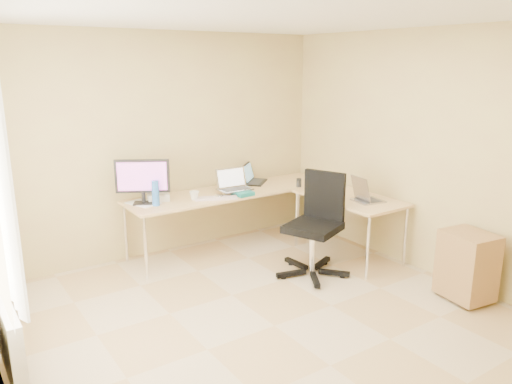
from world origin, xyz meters
TOP-DOWN VIEW (x-y plane):
  - floor at (0.00, 0.00)m, footprint 4.50×4.50m
  - ceiling at (0.00, 0.00)m, footprint 4.50×4.50m
  - wall_back at (0.00, 2.25)m, footprint 4.50×0.00m
  - wall_right at (2.10, 0.00)m, footprint 0.00×4.50m
  - desk_main at (0.72, 1.85)m, footprint 2.65×0.70m
  - desk_return at (1.70, 0.85)m, footprint 0.70×1.30m
  - monitor at (-0.40, 1.90)m, footprint 0.61×0.45m
  - book_stack at (0.71, 1.64)m, footprint 0.21×0.28m
  - laptop_center at (0.66, 1.71)m, footprint 0.40×0.31m
  - laptop_black at (1.17, 2.05)m, footprint 0.49×0.48m
  - keyboard at (0.36, 1.63)m, footprint 0.49×0.32m
  - mouse at (0.69, 1.55)m, footprint 0.12×0.09m
  - mug at (0.14, 1.74)m, footprint 0.13×0.13m
  - cd_stack at (0.42, 1.66)m, footprint 0.11×0.11m
  - water_bottle at (-0.32, 1.77)m, footprint 0.08×0.08m
  - papers at (-0.40, 1.93)m, footprint 0.34×0.41m
  - white_box at (-0.21, 1.94)m, footprint 0.27×0.22m
  - desk_fan at (-0.25, 2.05)m, footprint 0.27×0.27m
  - black_cup at (1.51, 1.55)m, footprint 0.06×0.06m
  - laptop_return at (1.73, 0.59)m, footprint 0.40×0.33m
  - office_chair at (0.99, 0.67)m, footprint 0.87×0.87m
  - cabinet at (1.83, -0.63)m, footprint 0.44×0.52m
  - radiator at (-2.03, 0.40)m, footprint 0.09×0.80m

SIDE VIEW (x-z plane):
  - floor at x=0.00m, z-range 0.00..0.00m
  - radiator at x=-2.03m, z-range 0.07..0.62m
  - cabinet at x=1.83m, z-range 0.04..0.68m
  - desk_main at x=0.72m, z-range 0.00..0.73m
  - desk_return at x=1.70m, z-range 0.00..0.73m
  - office_chair at x=0.99m, z-range -0.06..1.06m
  - papers at x=-0.40m, z-range 0.73..0.74m
  - keyboard at x=0.36m, z-range 0.73..0.75m
  - cd_stack at x=0.42m, z-range 0.73..0.76m
  - mouse at x=0.69m, z-range 0.73..0.77m
  - book_stack at x=0.71m, z-range 0.73..0.78m
  - white_box at x=-0.21m, z-range 0.73..0.81m
  - mug at x=0.14m, z-range 0.73..0.83m
  - black_cup at x=1.51m, z-range 0.73..0.84m
  - laptop_return at x=1.73m, z-range 0.73..0.97m
  - laptop_black at x=1.17m, z-range 0.73..0.98m
  - water_bottle at x=-0.32m, z-range 0.73..1.01m
  - desk_fan at x=-0.25m, z-range 0.73..1.01m
  - laptop_center at x=0.66m, z-range 0.78..1.03m
  - monitor at x=-0.40m, z-range 0.73..1.23m
  - wall_back at x=0.00m, z-range -0.95..3.55m
  - wall_right at x=2.10m, z-range -0.95..3.55m
  - ceiling at x=0.00m, z-range 2.60..2.60m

